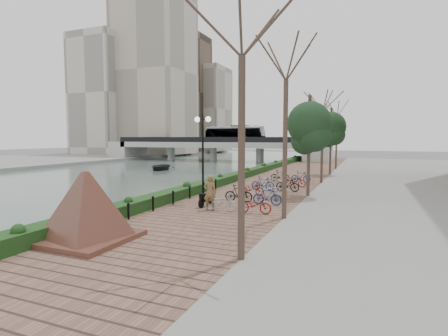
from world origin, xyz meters
The scene contains 14 objects.
ground centered at (0.00, 0.00, 0.00)m, with size 220.00×220.00×0.00m, color #59595B.
river_water centered at (-15.00, 25.00, 0.01)m, with size 30.00×130.00×0.02m, color #485A52.
promenade centered at (4.00, 17.50, 0.25)m, with size 8.00×75.00×0.50m, color brown.
hedge centered at (0.60, 20.00, 0.80)m, with size 1.10×56.00×0.60m, color #163A15.
chain_fence centered at (1.40, 2.00, 0.85)m, with size 0.10×14.10×0.70m.
granite_monument centered at (2.10, -4.29, 1.80)m, with size 4.79×4.79×2.56m.
lamppost centered at (2.62, 4.38, 4.15)m, with size 1.02×0.32×5.09m.
motorcycle centered at (3.37, 3.27, 0.93)m, with size 0.43×1.38×0.86m, color black, non-canonical shape.
pedestrian centered at (4.00, 2.37, 1.42)m, with size 0.67×0.44×1.85m, color brown.
bicycle_parking centered at (5.50, 8.77, 0.97)m, with size 2.40×14.69×1.00m.
street_trees centered at (8.00, 12.68, 3.69)m, with size 3.20×37.12×6.80m.
bridge centered at (-14.11, 45.00, 3.37)m, with size 36.00×10.77×6.50m.
boat centered at (-13.82, 25.30, 0.48)m, with size 3.14×4.40×0.91m, color black.
far_buildings centered at (-41.66, 65.91, 16.12)m, with size 35.00×38.00×38.00m.
Camera 1 is at (11.55, -13.99, 4.27)m, focal length 28.00 mm.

